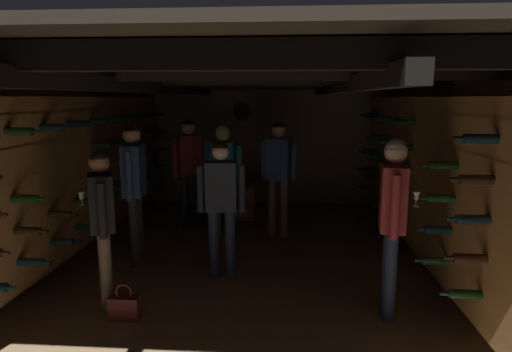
{
  "coord_description": "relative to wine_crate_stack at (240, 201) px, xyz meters",
  "views": [
    {
      "loc": [
        0.48,
        -5.14,
        2.04
      ],
      "look_at": [
        0.11,
        -0.05,
        1.12
      ],
      "focal_mm": 30.53,
      "sensor_mm": 36.0,
      "label": 1
    }
  ],
  "objects": [
    {
      "name": "person_guest_near_right",
      "position": [
        1.75,
        -3.25,
        0.72
      ],
      "size": [
        0.33,
        0.53,
        1.68
      ],
      "color": "#232D4C",
      "rests_on": "ground_plane"
    },
    {
      "name": "room_shell",
      "position": [
        0.31,
        -1.77,
        1.12
      ],
      "size": [
        4.72,
        6.52,
        2.41
      ],
      "color": "gray",
      "rests_on": "ground_plane"
    },
    {
      "name": "display_bottle",
      "position": [
        -0.13,
        -0.04,
        0.44
      ],
      "size": [
        0.08,
        0.08,
        0.35
      ],
      "color": "#143819",
      "rests_on": "wine_crate_stack"
    },
    {
      "name": "person_guest_rear_center",
      "position": [
        -0.12,
        -1.1,
        0.7
      ],
      "size": [
        0.54,
        0.33,
        1.66
      ],
      "color": "#4C473D",
      "rests_on": "ground_plane"
    },
    {
      "name": "person_guest_near_left",
      "position": [
        -0.99,
        -3.23,
        0.62
      ],
      "size": [
        0.42,
        0.5,
        1.55
      ],
      "color": "brown",
      "rests_on": "ground_plane"
    },
    {
      "name": "person_guest_far_right",
      "position": [
        0.66,
        -0.9,
        0.73
      ],
      "size": [
        0.52,
        0.33,
        1.7
      ],
      "color": "brown",
      "rests_on": "ground_plane"
    },
    {
      "name": "ground_plane",
      "position": [
        0.31,
        -2.04,
        -0.3
      ],
      "size": [
        8.4,
        8.4,
        0.0
      ],
      "primitive_type": "plane",
      "color": "#8C7051"
    },
    {
      "name": "wine_crate_stack",
      "position": [
        0.0,
        0.0,
        0.0
      ],
      "size": [
        0.52,
        0.35,
        0.6
      ],
      "color": "olive",
      "rests_on": "ground_plane"
    },
    {
      "name": "person_host_center",
      "position": [
        0.06,
        -2.46,
        0.64
      ],
      "size": [
        0.54,
        0.25,
        1.57
      ],
      "color": "#232D4C",
      "rests_on": "ground_plane"
    },
    {
      "name": "handbag",
      "position": [
        -0.71,
        -3.51,
        -0.18
      ],
      "size": [
        0.28,
        0.12,
        0.35
      ],
      "color": "#591E19",
      "rests_on": "ground_plane"
    },
    {
      "name": "person_guest_mid_left",
      "position": [
        -1.05,
        -2.15,
        0.76
      ],
      "size": [
        0.35,
        0.54,
        1.73
      ],
      "color": "#2D2D33",
      "rests_on": "ground_plane"
    },
    {
      "name": "person_guest_far_left",
      "position": [
        -0.73,
        -0.55,
        0.74
      ],
      "size": [
        0.48,
        0.43,
        1.71
      ],
      "color": "#232D4C",
      "rests_on": "ground_plane"
    }
  ]
}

